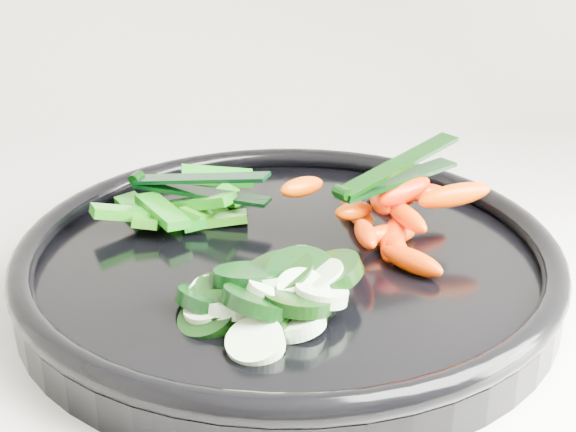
{
  "coord_description": "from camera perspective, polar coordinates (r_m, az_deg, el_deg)",
  "views": [
    {
      "loc": [
        -0.57,
        1.15,
        1.21
      ],
      "look_at": [
        -0.59,
        1.64,
        0.99
      ],
      "focal_mm": 50.0,
      "sensor_mm": 36.0,
      "label": 1
    }
  ],
  "objects": [
    {
      "name": "veggie_tray",
      "position": [
        0.56,
        0.0,
        -3.24
      ],
      "size": [
        0.49,
        0.49,
        0.04
      ],
      "color": "black",
      "rests_on": "counter"
    },
    {
      "name": "cucumber_pile",
      "position": [
        0.49,
        -1.78,
        -5.68
      ],
      "size": [
        0.13,
        0.12,
        0.04
      ],
      "color": "black",
      "rests_on": "veggie_tray"
    },
    {
      "name": "carrot_pile",
      "position": [
        0.58,
        7.31,
        0.32
      ],
      "size": [
        0.16,
        0.16,
        0.05
      ],
      "color": "#F94D00",
      "rests_on": "veggie_tray"
    },
    {
      "name": "pepper_pile",
      "position": [
        0.62,
        -7.45,
        0.62
      ],
      "size": [
        0.12,
        0.12,
        0.04
      ],
      "color": "#0B7410",
      "rests_on": "veggie_tray"
    },
    {
      "name": "tong_carrot",
      "position": [
        0.57,
        7.63,
        3.05
      ],
      "size": [
        0.09,
        0.09,
        0.02
      ],
      "color": "black",
      "rests_on": "carrot_pile"
    },
    {
      "name": "tong_pepper",
      "position": [
        0.61,
        -6.57,
        2.21
      ],
      "size": [
        0.11,
        0.05,
        0.02
      ],
      "color": "black",
      "rests_on": "pepper_pile"
    }
  ]
}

